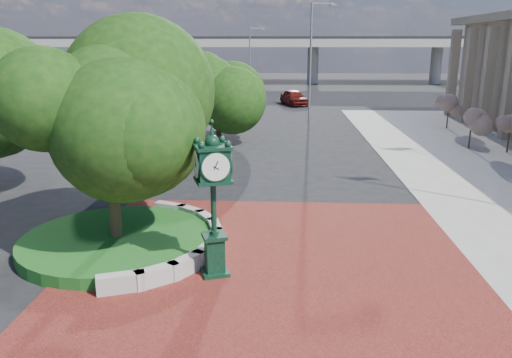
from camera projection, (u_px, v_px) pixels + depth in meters
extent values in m
plane|color=black|center=(272.00, 251.00, 15.91)|extent=(200.00, 200.00, 0.00)
cube|color=maroon|center=(271.00, 263.00, 14.94)|extent=(12.00, 12.00, 0.04)
cube|color=#9E9B93|center=(121.00, 283.00, 13.15)|extent=(1.29, 0.76, 0.54)
cube|color=#9E9B93|center=(157.00, 276.00, 13.56)|extent=(1.20, 1.04, 0.54)
cube|color=#9E9B93|center=(187.00, 266.00, 14.20)|extent=(1.00, 1.22, 0.54)
cube|color=#9E9B93|center=(206.00, 254.00, 15.02)|extent=(0.71, 1.30, 0.54)
cube|color=#9E9B93|center=(215.00, 242.00, 15.94)|extent=(0.35, 1.25, 0.54)
cube|color=#9E9B93|center=(215.00, 231.00, 16.87)|extent=(0.71, 1.30, 0.54)
cube|color=#9E9B93|center=(206.00, 222.00, 17.74)|extent=(1.00, 1.22, 0.54)
cube|color=#9E9B93|center=(191.00, 215.00, 18.45)|extent=(1.20, 1.04, 0.54)
cube|color=#9E9B93|center=(171.00, 210.00, 18.95)|extent=(1.29, 0.76, 0.54)
cylinder|color=#144818|center=(117.00, 241.00, 16.13)|extent=(6.10, 6.10, 0.40)
cube|color=#9E9B93|center=(283.00, 43.00, 81.65)|extent=(90.00, 12.00, 1.20)
cube|color=black|center=(283.00, 38.00, 81.45)|extent=(90.00, 12.00, 0.40)
cylinder|color=#9E9B93|center=(76.00, 64.00, 84.46)|extent=(1.80, 1.80, 6.00)
cylinder|color=#9E9B93|center=(193.00, 65.00, 83.38)|extent=(1.80, 1.80, 6.00)
cylinder|color=#9E9B93|center=(313.00, 65.00, 82.30)|extent=(1.80, 1.80, 6.00)
cylinder|color=#9E9B93|center=(436.00, 65.00, 81.23)|extent=(1.80, 1.80, 6.00)
cylinder|color=#38281C|center=(115.00, 216.00, 15.90)|extent=(0.36, 0.36, 2.17)
sphere|color=#10350E|center=(109.00, 134.00, 15.20)|extent=(5.20, 5.20, 5.20)
cylinder|color=#38281C|center=(219.00, 128.00, 33.22)|extent=(0.36, 0.36, 1.92)
sphere|color=#10350E|center=(218.00, 93.00, 32.62)|extent=(4.40, 4.40, 4.40)
cube|color=black|center=(215.00, 272.00, 14.24)|extent=(0.94, 0.94, 0.15)
cube|color=black|center=(215.00, 254.00, 14.09)|extent=(0.65, 0.65, 1.02)
cube|color=black|center=(214.00, 236.00, 13.95)|extent=(0.82, 0.82, 0.11)
cylinder|color=black|center=(214.00, 208.00, 13.73)|extent=(0.16, 0.16, 1.57)
cube|color=black|center=(213.00, 163.00, 13.40)|extent=(1.06, 1.06, 0.83)
cylinder|color=white|center=(216.00, 167.00, 13.00)|extent=(0.72, 0.30, 0.74)
cylinder|color=white|center=(210.00, 160.00, 13.80)|extent=(0.72, 0.30, 0.74)
cylinder|color=white|center=(197.00, 164.00, 13.28)|extent=(0.30, 0.72, 0.74)
cylinder|color=white|center=(228.00, 162.00, 13.52)|extent=(0.30, 0.72, 0.74)
sphere|color=black|center=(212.00, 142.00, 13.25)|extent=(0.41, 0.41, 0.41)
cone|color=black|center=(212.00, 131.00, 13.17)|extent=(0.17, 0.17, 0.46)
imported|color=#55100C|center=(294.00, 97.00, 53.41)|extent=(3.37, 5.19, 1.64)
cylinder|color=slate|center=(310.00, 64.00, 41.17)|extent=(0.17, 0.17, 9.52)
cube|color=slate|center=(323.00, 3.00, 40.08)|extent=(1.89, 0.58, 0.13)
cube|color=slate|center=(333.00, 5.00, 40.25)|extent=(0.57, 0.38, 0.16)
cylinder|color=slate|center=(250.00, 65.00, 56.61)|extent=(0.14, 0.14, 8.08)
cube|color=slate|center=(257.00, 28.00, 55.78)|extent=(1.56, 0.69, 0.11)
cube|color=slate|center=(263.00, 29.00, 56.01)|extent=(0.50, 0.37, 0.13)
cylinder|color=#38281C|center=(508.00, 143.00, 30.03)|extent=(0.10, 0.10, 1.20)
sphere|color=#C66398|center=(510.00, 127.00, 29.76)|extent=(1.20, 1.20, 1.20)
cylinder|color=#38281C|center=(469.00, 140.00, 31.11)|extent=(0.10, 0.10, 1.20)
sphere|color=#C66398|center=(471.00, 124.00, 30.85)|extent=(1.20, 1.20, 1.20)
cylinder|color=#38281C|center=(447.00, 121.00, 38.70)|extent=(0.10, 0.10, 1.20)
sphere|color=#C66398|center=(449.00, 108.00, 38.43)|extent=(1.20, 1.20, 1.20)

